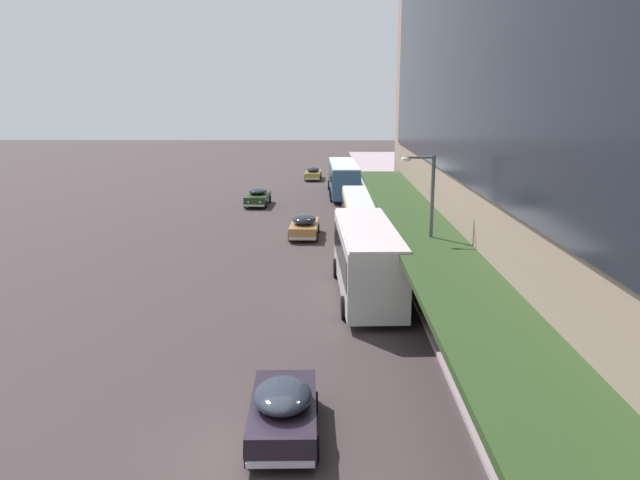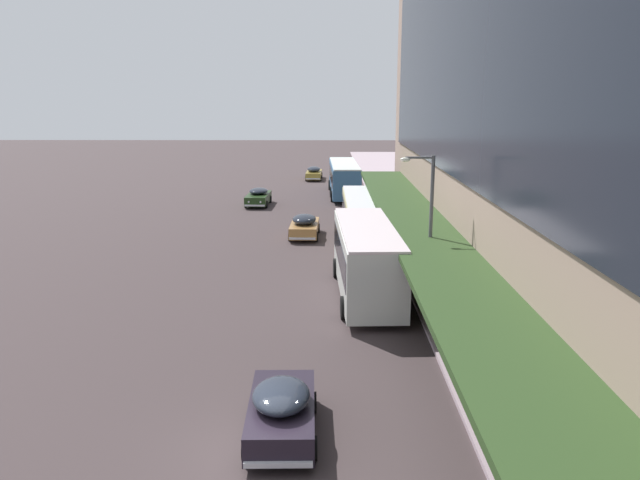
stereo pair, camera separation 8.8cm
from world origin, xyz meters
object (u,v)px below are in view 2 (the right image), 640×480
at_px(sedan_far_back, 282,410).
at_px(fire_hydrant, 443,319).
at_px(sedan_oncoming_rear, 258,197).
at_px(sedan_trailing_near, 314,173).
at_px(transit_bus_kerbside_front, 367,257).
at_px(sedan_oncoming_front, 347,173).
at_px(transit_bus_kerbside_rear, 363,215).
at_px(pedestrian_at_kerb, 571,471).
at_px(sedan_second_near, 304,226).
at_px(transit_bus_kerbside_far, 344,177).
at_px(street_lamp, 427,220).

xyz_separation_m(sedan_far_back, fire_hydrant, (6.03, 8.18, -0.30)).
bearing_deg(sedan_oncoming_rear, sedan_trailing_near, 75.24).
xyz_separation_m(transit_bus_kerbside_front, sedan_oncoming_front, (0.47, 42.30, -1.21)).
distance_m(transit_bus_kerbside_rear, sedan_oncoming_rear, 16.29).
bearing_deg(sedan_trailing_near, sedan_far_back, -89.85).
height_order(transit_bus_kerbside_rear, pedestrian_at_kerb, transit_bus_kerbside_rear).
xyz_separation_m(sedan_far_back, pedestrian_at_kerb, (6.73, -3.47, 0.39)).
xyz_separation_m(transit_bus_kerbside_rear, sedan_second_near, (-3.88, 1.51, -1.00)).
xyz_separation_m(sedan_far_back, sedan_oncoming_rear, (-4.67, 37.82, -0.04)).
bearing_deg(fire_hydrant, transit_bus_kerbside_front, 123.38).
distance_m(transit_bus_kerbside_far, sedan_second_near, 18.17).
bearing_deg(transit_bus_kerbside_rear, sedan_oncoming_rear, 120.82).
bearing_deg(transit_bus_kerbside_rear, street_lamp, -81.38).
bearing_deg(sedan_oncoming_rear, transit_bus_kerbside_rear, -59.18).
bearing_deg(sedan_second_near, transit_bus_kerbside_rear, -21.20).
xyz_separation_m(transit_bus_kerbside_front, sedan_trailing_near, (-3.30, 42.45, -1.22)).
xyz_separation_m(transit_bus_kerbside_far, sedan_oncoming_rear, (-7.63, -5.40, -1.06)).
bearing_deg(pedestrian_at_kerb, transit_bus_kerbside_far, 94.62).
relative_size(sedan_far_back, fire_hydrant, 6.15).
bearing_deg(sedan_oncoming_rear, transit_bus_kerbside_far, 35.30).
height_order(sedan_trailing_near, pedestrian_at_kerb, pedestrian_at_kerb).
bearing_deg(sedan_second_near, sedan_oncoming_rear, 109.65).
bearing_deg(transit_bus_kerbside_far, sedan_oncoming_front, 86.70).
relative_size(transit_bus_kerbside_far, sedan_far_back, 2.63).
bearing_deg(pedestrian_at_kerb, sedan_far_back, 152.70).
xyz_separation_m(transit_bus_kerbside_front, transit_bus_kerbside_far, (-0.20, 30.69, -0.16)).
xyz_separation_m(sedan_trailing_near, sedan_second_near, (-0.08, -29.63, 0.03)).
bearing_deg(street_lamp, transit_bus_kerbside_front, 144.81).
height_order(sedan_second_near, street_lamp, street_lamp).
bearing_deg(fire_hydrant, sedan_oncoming_rear, 109.84).
bearing_deg(pedestrian_at_kerb, transit_bus_kerbside_front, 102.58).
relative_size(pedestrian_at_kerb, fire_hydrant, 2.65).
height_order(transit_bus_kerbside_far, sedan_second_near, transit_bus_kerbside_far).
bearing_deg(sedan_far_back, fire_hydrant, 53.61).
xyz_separation_m(transit_bus_kerbside_far, fire_hydrant, (3.07, -35.04, -1.31)).
xyz_separation_m(transit_bus_kerbside_rear, transit_bus_kerbside_far, (-0.70, 19.36, 0.03)).
bearing_deg(transit_bus_kerbside_far, sedan_far_back, -93.92).
xyz_separation_m(transit_bus_kerbside_front, sedan_oncoming_rear, (-7.83, 25.29, -1.21)).
relative_size(sedan_second_near, sedan_oncoming_rear, 0.99).
distance_m(transit_bus_kerbside_far, fire_hydrant, 35.20).
distance_m(sedan_far_back, sedan_oncoming_rear, 38.10).
distance_m(transit_bus_kerbside_front, fire_hydrant, 5.41).
relative_size(transit_bus_kerbside_front, sedan_second_near, 2.17).
xyz_separation_m(sedan_oncoming_front, sedan_oncoming_rear, (-8.30, -17.01, -0.00)).
bearing_deg(street_lamp, transit_bus_kerbside_rear, 98.62).
bearing_deg(street_lamp, sedan_oncoming_rear, 110.87).
distance_m(transit_bus_kerbside_rear, sedan_trailing_near, 31.38).
height_order(transit_bus_kerbside_front, transit_bus_kerbside_far, transit_bus_kerbside_front).
xyz_separation_m(transit_bus_kerbside_far, street_lamp, (2.68, -32.44, 2.28)).
bearing_deg(transit_bus_kerbside_far, sedan_second_near, -100.10).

